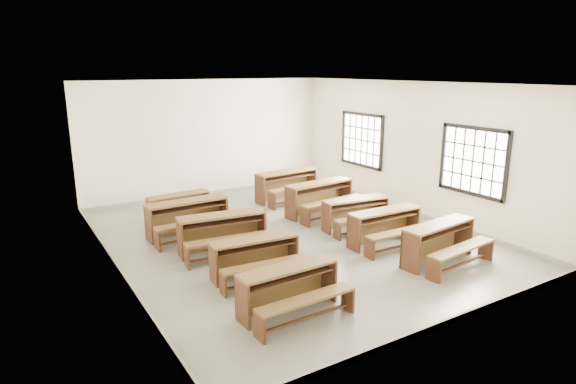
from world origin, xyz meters
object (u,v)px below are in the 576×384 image
desk_set_9 (288,183)px  desk_set_5 (441,240)px  desk_set_1 (256,255)px  desk_set_6 (386,225)px  desk_set_7 (357,211)px  desk_set_8 (321,196)px  desk_set_4 (180,206)px  desk_set_0 (290,287)px  desk_set_2 (223,231)px  desk_set_3 (188,216)px

desk_set_9 → desk_set_5: bearing=-93.6°
desk_set_1 → desk_set_9: bearing=56.8°
desk_set_5 → desk_set_6: size_ratio=1.06×
desk_set_7 → desk_set_8: 1.32m
desk_set_5 → desk_set_4: bearing=117.7°
desk_set_5 → desk_set_7: desk_set_5 is taller
desk_set_4 → desk_set_7: 4.09m
desk_set_5 → desk_set_0: bearing=176.6°
desk_set_2 → desk_set_3: (-0.24, 1.26, 0.01)m
desk_set_4 → desk_set_3: bearing=-104.7°
desk_set_2 → desk_set_4: desk_set_2 is taller
desk_set_3 → desk_set_6: desk_set_3 is taller
desk_set_8 → desk_set_9: bearing=84.0°
desk_set_6 → desk_set_8: bearing=89.3°
desk_set_1 → desk_set_2: desk_set_2 is taller
desk_set_1 → desk_set_6: 2.98m
desk_set_4 → desk_set_5: bearing=-61.5°
desk_set_3 → desk_set_5: size_ratio=1.01×
desk_set_7 → desk_set_2: bearing=-178.0°
desk_set_4 → desk_set_5: 5.86m
desk_set_0 → desk_set_3: desk_set_3 is taller
desk_set_0 → desk_set_2: size_ratio=0.88×
desk_set_1 → desk_set_6: (2.98, 0.02, 0.02)m
desk_set_4 → desk_set_5: (3.27, -4.87, 0.05)m
desk_set_6 → desk_set_8: size_ratio=0.87×
desk_set_3 → desk_set_8: (3.30, -0.19, 0.02)m
desk_set_9 → desk_set_7: bearing=-94.4°
desk_set_1 → desk_set_9: (3.08, 3.98, 0.07)m
desk_set_4 → desk_set_8: bearing=-27.3°
desk_set_8 → desk_set_5: bearing=-92.9°
desk_set_5 → desk_set_8: 3.62m
desk_set_0 → desk_set_3: 3.96m
desk_set_1 → desk_set_7: (3.11, 1.10, 0.01)m
desk_set_8 → desk_set_0: bearing=-135.6°
desk_set_2 → desk_set_7: 3.13m
desk_set_4 → desk_set_9: (3.15, 0.32, 0.09)m
desk_set_5 → desk_set_8: (-0.14, 3.61, 0.04)m
desk_set_7 → desk_set_6: bearing=-90.3°
desk_set_3 → desk_set_4: 1.08m
desk_set_3 → desk_set_7: (3.36, -1.50, -0.05)m
desk_set_7 → desk_set_3: bearing=162.3°
desk_set_0 → desk_set_4: bearing=87.3°
desk_set_1 → desk_set_3: 2.61m
desk_set_2 → desk_set_3: bearing=107.3°
desk_set_6 → desk_set_1: bearing=-178.6°
desk_set_6 → desk_set_9: bearing=89.6°
desk_set_3 → desk_set_9: bearing=21.1°
desk_set_9 → desk_set_2: bearing=-144.4°
desk_set_5 → desk_set_6: desk_set_5 is taller
desk_set_2 → desk_set_4: bearing=98.2°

